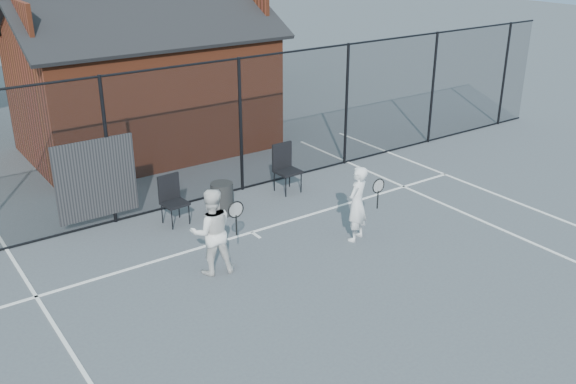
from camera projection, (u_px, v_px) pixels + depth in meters
ground at (351, 300)px, 10.27m from camera, size 80.00×80.00×0.00m
court_lines at (410, 341)px, 9.27m from camera, size 11.02×18.00×0.01m
fence at (187, 139)px, 13.33m from camera, size 22.04×3.00×3.00m
clubhouse at (145, 89)px, 16.72m from camera, size 6.50×4.36×4.19m
player_front at (357, 204)px, 12.00m from camera, size 0.71×0.58×1.47m
player_back at (212, 231)px, 10.84m from camera, size 0.90×0.77×1.54m
chair_left at (175, 201)px, 12.73m from camera, size 0.51×0.53×0.98m
chair_right at (288, 169)px, 14.25m from camera, size 0.53×0.55×1.07m
waste_bin at (222, 199)px, 13.23m from camera, size 0.55×0.55×0.68m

